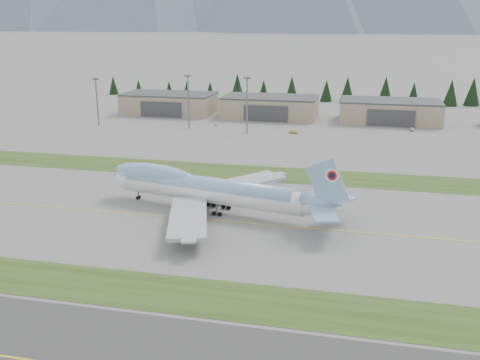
% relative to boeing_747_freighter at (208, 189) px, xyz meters
% --- Properties ---
extents(ground, '(7000.00, 7000.00, 0.00)m').
position_rel_boeing_747_freighter_xyz_m(ground, '(7.58, -7.02, -5.95)').
color(ground, slate).
rests_on(ground, ground).
extents(grass_strip_near, '(400.00, 14.00, 0.08)m').
position_rel_boeing_747_freighter_xyz_m(grass_strip_near, '(7.58, -45.02, -5.95)').
color(grass_strip_near, '#2F4017').
rests_on(grass_strip_near, ground).
extents(grass_strip_far, '(400.00, 18.00, 0.08)m').
position_rel_boeing_747_freighter_xyz_m(grass_strip_far, '(7.58, 37.98, -5.95)').
color(grass_strip_far, '#2F4017').
rests_on(grass_strip_far, ground).
extents(taxiway_line_main, '(400.00, 0.40, 0.02)m').
position_rel_boeing_747_freighter_xyz_m(taxiway_line_main, '(7.58, -7.02, -5.95)').
color(taxiway_line_main, yellow).
rests_on(taxiway_line_main, ground).
extents(boeing_747_freighter, '(68.74, 57.89, 18.03)m').
position_rel_boeing_747_freighter_xyz_m(boeing_747_freighter, '(0.00, 0.00, 0.00)').
color(boeing_747_freighter, white).
rests_on(boeing_747_freighter, ground).
extents(hangar_left, '(48.00, 26.60, 10.80)m').
position_rel_boeing_747_freighter_xyz_m(hangar_left, '(-62.42, 142.88, -0.56)').
color(hangar_left, gray).
rests_on(hangar_left, ground).
extents(hangar_center, '(48.00, 26.60, 10.80)m').
position_rel_boeing_747_freighter_xyz_m(hangar_center, '(-7.42, 142.88, -0.56)').
color(hangar_center, gray).
rests_on(hangar_center, ground).
extents(hangar_right, '(48.00, 26.60, 10.80)m').
position_rel_boeing_747_freighter_xyz_m(hangar_right, '(52.58, 142.88, -0.56)').
color(hangar_right, gray).
rests_on(hangar_right, ground).
extents(floodlight_masts, '(176.28, 7.47, 24.82)m').
position_rel_boeing_747_freighter_xyz_m(floodlight_masts, '(-12.53, 102.45, 10.28)').
color(floodlight_masts, slate).
rests_on(floodlight_masts, ground).
extents(service_vehicle_a, '(1.92, 3.36, 1.08)m').
position_rel_boeing_747_freighter_xyz_m(service_vehicle_a, '(-29.02, 114.89, -5.95)').
color(service_vehicle_a, white).
rests_on(service_vehicle_a, ground).
extents(service_vehicle_b, '(4.38, 2.78, 1.36)m').
position_rel_boeing_747_freighter_xyz_m(service_vehicle_b, '(9.99, 104.18, -5.95)').
color(service_vehicle_b, '#AF7D2B').
rests_on(service_vehicle_b, ground).
extents(service_vehicle_c, '(1.92, 4.64, 1.34)m').
position_rel_boeing_747_freighter_xyz_m(service_vehicle_c, '(61.91, 122.03, -5.95)').
color(service_vehicle_c, '#B9B8BD').
rests_on(service_vehicle_c, ground).
extents(conifer_belt, '(274.53, 14.57, 16.71)m').
position_rel_boeing_747_freighter_xyz_m(conifer_belt, '(38.32, 204.73, 1.53)').
color(conifer_belt, black).
rests_on(conifer_belt, ground).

